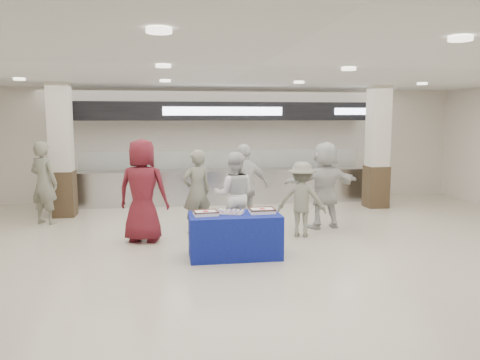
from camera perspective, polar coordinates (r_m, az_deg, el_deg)
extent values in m
plane|color=beige|center=(7.98, 2.18, -9.76)|extent=(14.00, 14.00, 0.00)
cube|color=#B9BBC1|center=(13.10, -2.18, -0.86)|extent=(8.00, 0.80, 0.90)
cube|color=#B9BBC1|center=(13.04, -2.19, 1.19)|extent=(8.00, 0.85, 0.04)
cube|color=white|center=(12.71, -2.05, 2.52)|extent=(7.60, 0.02, 0.50)
cube|color=black|center=(12.96, -2.23, 8.37)|extent=(8.40, 0.70, 0.50)
cube|color=silver|center=(12.60, -2.04, 8.39)|extent=(3.20, 0.03, 0.22)
cube|color=silver|center=(13.56, 14.29, 8.11)|extent=(1.40, 0.03, 0.18)
cube|color=#382919|center=(12.10, -20.71, -1.58)|extent=(0.55, 0.55, 1.10)
cube|color=beige|center=(11.96, -21.07, 6.01)|extent=(0.50, 0.50, 2.10)
cube|color=#382919|center=(13.00, 16.24, -0.78)|extent=(0.55, 0.55, 1.10)
cube|color=beige|center=(12.87, 16.50, 6.29)|extent=(0.50, 0.50, 2.10)
cube|color=navy|center=(8.07, -0.65, -6.78)|extent=(1.55, 0.78, 0.75)
cube|color=white|center=(7.91, -4.21, -4.07)|extent=(0.42, 0.34, 0.06)
cube|color=#4C2315|center=(7.91, -4.21, -3.76)|extent=(0.42, 0.34, 0.02)
cylinder|color=red|center=(7.91, -4.21, -3.81)|extent=(0.10, 0.10, 0.01)
cube|color=white|center=(8.09, 2.71, -3.79)|extent=(0.43, 0.33, 0.07)
cube|color=#4C2315|center=(8.08, 2.71, -3.47)|extent=(0.43, 0.33, 0.02)
cylinder|color=red|center=(8.08, 2.71, -3.52)|extent=(0.10, 0.10, 0.01)
cube|color=#BABABF|center=(8.02, -1.12, -4.07)|extent=(0.47, 0.41, 0.01)
imported|color=maroon|center=(9.13, -11.77, -1.29)|extent=(1.10, 0.87, 1.98)
imported|color=slate|center=(9.65, -5.31, -1.43)|extent=(0.74, 0.62, 1.74)
imported|color=silver|center=(9.28, -0.72, -1.84)|extent=(0.91, 0.76, 1.71)
imported|color=silver|center=(9.90, 0.64, -0.89)|extent=(1.16, 0.74, 1.83)
imported|color=slate|center=(9.46, 7.54, -2.34)|extent=(1.11, 0.87, 1.51)
imported|color=silver|center=(10.24, 10.27, -0.60)|extent=(1.81, 0.85, 1.88)
imported|color=slate|center=(11.35, -22.80, -0.31)|extent=(0.81, 0.71, 1.86)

